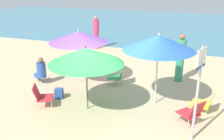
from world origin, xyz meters
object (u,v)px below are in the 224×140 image
Objects in this scene: umbrella_purple at (78,37)px; person_a at (180,58)px; beach_chair_b at (41,95)px; warning_sign at (199,82)px; umbrella_green at (86,56)px; umbrella_blue at (159,43)px; person_b at (96,32)px; beach_bag at (59,93)px; beach_chair_c at (118,75)px; beach_chair_d at (205,103)px; beach_chair_a at (192,112)px; person_c at (41,70)px.

umbrella_purple reaches higher than person_a.
beach_chair_b is 4.38m from warning_sign.
umbrella_green is 1.19× the size of person_a.
umbrella_blue is at bearing 29.26° from umbrella_green.
person_b is 6.06m from beach_bag.
person_a is at bearing -163.83° from beach_chair_c.
umbrella_blue is at bearing -4.85° from beach_chair_b.
beach_chair_d is 2.33m from person_a.
umbrella_green is 1.84m from beach_chair_b.
umbrella_green is at bearing -15.96° from beach_bag.
person_a is (0.49, 2.03, -0.99)m from umbrella_blue.
person_c is at bearing 27.38° from beach_chair_a.
person_b is (-5.19, 6.13, 0.48)m from beach_chair_a.
beach_chair_c is 3.05m from beach_chair_d.
beach_chair_a is 0.75× the size of person_c.
umbrella_purple is 3.65m from person_a.
beach_chair_c reaches higher than beach_chair_d.
beach_chair_d is at bearing 148.78° from beach_chair_c.
beach_chair_b is 4.91m from person_a.
umbrella_blue is at bearing 134.96° from beach_chair_c.
warning_sign is (5.23, -1.72, 0.96)m from person_c.
umbrella_green is at bearing 69.69° from beach_chair_c.
umbrella_green is 3.10m from beach_chair_a.
warning_sign is (5.24, -6.77, 0.60)m from person_b.
beach_chair_b is 0.42× the size of person_b.
umbrella_purple is at bearing -5.02° from beach_chair_c.
beach_chair_b reaches higher than beach_chair_d.
warning_sign reaches higher than beach_chair_a.
warning_sign is (2.63, -2.50, 1.08)m from beach_chair_c.
umbrella_purple is 4.69m from person_b.
person_c is (-4.57, -1.85, -0.38)m from person_a.
umbrella_blue reaches higher than umbrella_green.
beach_chair_a is 0.33× the size of warning_sign.
person_c is (-1.22, -0.60, -1.16)m from umbrella_purple.
umbrella_green is 0.97× the size of umbrella_blue.
beach_chair_d is 0.41× the size of person_b.
umbrella_blue reaches higher than person_c.
person_c is at bearing 9.03° from beach_chair_d.
person_a is at bearing -54.97° from beach_chair_d.
beach_chair_b is (-1.32, -0.31, -1.24)m from umbrella_green.
umbrella_purple is 6.62× the size of beach_bag.
umbrella_blue reaches higher than beach_bag.
umbrella_blue is 1.23× the size of person_a.
beach_chair_d is 0.70× the size of person_c.
person_b is (-5.49, 5.27, 0.58)m from beach_chair_d.
beach_chair_c is at bearing 82.02° from umbrella_green.
beach_chair_d is at bearing 127.56° from person_a.
umbrella_green is 2.92× the size of beach_chair_b.
warning_sign is (4.23, -0.24, 1.10)m from beach_chair_b.
beach_chair_d is (4.26, -0.81, -1.38)m from umbrella_purple.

